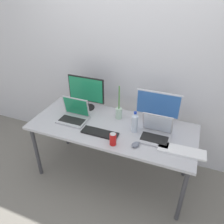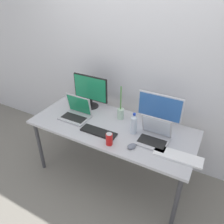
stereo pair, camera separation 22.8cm
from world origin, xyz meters
name	(u,v)px [view 1 (the left image)]	position (x,y,z in m)	size (l,w,h in m)	color
ground_plane	(112,174)	(0.00, 0.00, 0.00)	(16.00, 16.00, 0.00)	gray
wall_back	(131,60)	(0.00, 0.59, 1.30)	(7.00, 0.08, 2.60)	silver
work_desk	(112,130)	(0.00, 0.00, 0.68)	(1.80, 0.76, 0.74)	#424247
monitor_left	(86,91)	(-0.43, 0.25, 0.97)	(0.46, 0.18, 0.41)	black
monitor_center	(158,107)	(0.43, 0.27, 0.93)	(0.48, 0.21, 0.36)	silver
laptop_silver	(74,115)	(-0.45, -0.03, 0.80)	(0.32, 0.24, 0.25)	#B7B7BC
laptop_secondary	(156,132)	(0.48, -0.02, 0.80)	(0.30, 0.26, 0.26)	#B7B7BC
keyboard_main	(100,133)	(-0.07, -0.17, 0.75)	(0.39, 0.12, 0.02)	black
keyboard_aux	(182,151)	(0.75, -0.15, 0.75)	(0.43, 0.14, 0.02)	white
mouse_by_keyboard	(136,145)	(0.33, -0.23, 0.76)	(0.06, 0.09, 0.04)	slate
water_bottle	(135,123)	(0.25, 0.00, 0.85)	(0.06, 0.06, 0.24)	silver
soda_can_near_keyboard	(113,139)	(0.12, -0.28, 0.80)	(0.07, 0.07, 0.13)	red
bamboo_vase	(119,112)	(0.01, 0.18, 0.82)	(0.07, 0.07, 0.40)	#B2D1B7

